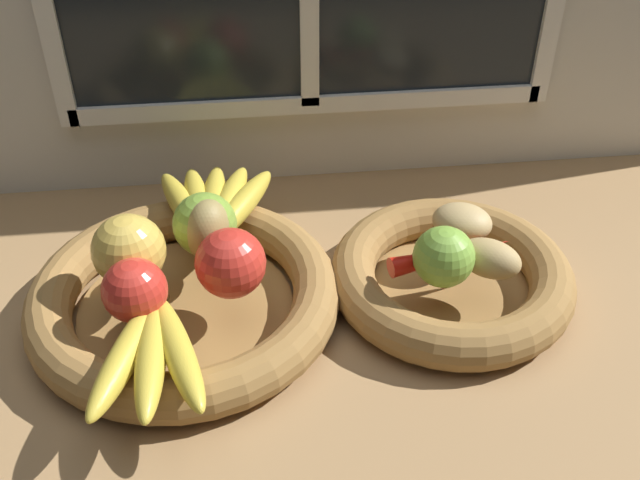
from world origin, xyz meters
TOP-DOWN VIEW (x-y plane):
  - ground_plane at (0.00, 0.00)cm, footprint 140.00×90.00cm
  - fruit_bowl_left at (-17.12, 0.62)cm, footprint 35.18×35.18cm
  - fruit_bowl_right at (13.71, 0.62)cm, footprint 28.37×28.37cm
  - apple_red_right at (-11.51, -2.04)cm, footprint 7.59×7.59cm
  - apple_red_front at (-21.31, -4.80)cm, footprint 6.75×6.75cm
  - apple_golden_left at (-22.34, 1.16)cm, footprint 7.98×7.98cm
  - apple_green_back at (-14.30, 5.45)cm, footprint 7.33×7.33cm
  - pear_brown at (-13.85, 4.25)cm, footprint 7.12×7.74cm
  - banana_bunch_front at (-19.40, -11.65)cm, footprint 12.62×18.05cm
  - banana_bunch_back at (-13.60, 12.10)cm, footprint 16.27×18.03cm
  - potato_small at (16.72, -2.38)cm, footprint 8.45×7.83cm
  - potato_back at (15.59, 4.76)cm, footprint 8.78×8.13cm
  - lime_near at (11.29, -3.02)cm, footprint 6.75×6.75cm
  - chili_pepper at (13.20, -0.26)cm, footprint 15.14×5.58cm

SIDE VIEW (x-z plane):
  - ground_plane at x=0.00cm, z-range -3.00..0.00cm
  - fruit_bowl_left at x=-17.12cm, z-range -0.18..5.08cm
  - fruit_bowl_right at x=13.71cm, z-range -0.17..5.09cm
  - chili_pepper at x=13.20cm, z-range 5.26..7.60cm
  - banana_bunch_front at x=-19.40cm, z-range 5.26..8.18cm
  - banana_bunch_back at x=-13.60cm, z-range 5.26..8.23cm
  - potato_back at x=15.59cm, z-range 5.26..9.29cm
  - potato_small at x=16.72cm, z-range 5.26..9.51cm
  - lime_near at x=11.29cm, z-range 5.26..12.00cm
  - apple_red_front at x=-21.31cm, z-range 5.26..12.00cm
  - apple_green_back at x=-14.30cm, z-range 5.26..12.59cm
  - pear_brown at x=-13.85cm, z-range 5.26..12.69cm
  - apple_red_right at x=-11.51cm, z-range 5.26..12.85cm
  - apple_golden_left at x=-22.34cm, z-range 5.26..13.24cm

